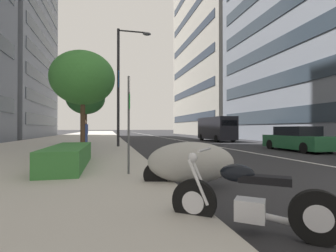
% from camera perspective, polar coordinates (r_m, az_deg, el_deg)
% --- Properties ---
extents(sidewalk_right_plaza, '(160.00, 10.32, 0.15)m').
position_cam_1_polar(sidewalk_right_plaza, '(33.70, -19.54, -2.71)').
color(sidewalk_right_plaza, '#B2ADA3').
rests_on(sidewalk_right_plaza, ground).
extents(lane_centre_stripe, '(110.00, 0.16, 0.01)m').
position_cam_1_polar(lane_centre_stripe, '(39.30, -1.64, -2.52)').
color(lane_centre_stripe, silver).
rests_on(lane_centre_stripe, ground).
extents(motorcycle_mid_row, '(1.44, 1.82, 1.10)m').
position_cam_1_polar(motorcycle_mid_row, '(3.65, 17.74, -15.96)').
color(motorcycle_mid_row, black).
rests_on(motorcycle_mid_row, ground).
extents(motorcycle_far_end_row, '(1.26, 2.17, 1.07)m').
position_cam_1_polar(motorcycle_far_end_row, '(5.97, 4.97, -8.30)').
color(motorcycle_far_end_row, '#9E9E99').
rests_on(motorcycle_far_end_row, ground).
extents(car_approaching_light, '(4.65, 1.89, 1.50)m').
position_cam_1_polar(car_approaching_light, '(17.39, 27.28, -2.74)').
color(car_approaching_light, '#236038').
rests_on(car_approaching_light, ground).
extents(delivery_van_ahead, '(5.89, 2.12, 2.56)m').
position_cam_1_polar(delivery_van_ahead, '(27.52, 10.91, -0.53)').
color(delivery_van_ahead, black).
rests_on(delivery_van_ahead, ground).
extents(parking_sign_by_curb, '(0.32, 0.06, 2.67)m').
position_cam_1_polar(parking_sign_by_curb, '(6.94, -8.88, 3.01)').
color(parking_sign_by_curb, '#47494C').
rests_on(parking_sign_by_curb, sidewalk_right_plaza).
extents(street_lamp_with_banners, '(1.26, 2.36, 8.07)m').
position_cam_1_polar(street_lamp_with_banners, '(17.88, -10.13, 11.13)').
color(street_lamp_with_banners, '#232326').
rests_on(street_lamp_with_banners, sidewalk_right_plaza).
extents(clipped_hedge_bed, '(4.29, 1.10, 0.67)m').
position_cam_1_polar(clipped_hedge_bed, '(8.80, -21.63, -6.39)').
color(clipped_hedge_bed, '#337033').
rests_on(clipped_hedge_bed, sidewalk_right_plaza).
extents(street_tree_near_plaza_corner, '(2.97, 2.97, 4.86)m').
position_cam_1_polar(street_tree_near_plaza_corner, '(12.65, -18.77, 10.21)').
color(street_tree_near_plaza_corner, '#473323').
rests_on(street_tree_near_plaza_corner, sidewalk_right_plaza).
extents(street_tree_mid_sidewalk, '(2.96, 2.96, 4.85)m').
position_cam_1_polar(street_tree_mid_sidewalk, '(20.67, -18.20, 6.01)').
color(street_tree_mid_sidewalk, '#473323').
rests_on(street_tree_mid_sidewalk, sidewalk_right_plaza).
extents(pedestrian_on_plaza, '(0.47, 0.39, 1.72)m').
position_cam_1_polar(pedestrian_on_plaza, '(15.86, -18.42, -1.82)').
color(pedestrian_on_plaza, '#33478C').
rests_on(pedestrian_on_plaza, sidewalk_right_plaza).
extents(office_tower_mid_left, '(27.78, 18.25, 44.06)m').
position_cam_1_polar(office_tower_mid_left, '(59.19, 13.97, 19.92)').
color(office_tower_mid_left, gray).
rests_on(office_tower_mid_left, ground).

